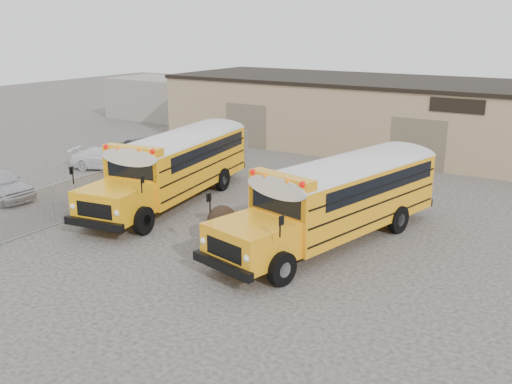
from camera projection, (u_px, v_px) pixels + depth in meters
The scene contains 9 objects.
ground at pixel (210, 231), 23.58m from camera, with size 120.00×120.00×0.00m, color #302E2C.
warehouse at pixel (383, 113), 39.15m from camera, with size 30.20×10.20×4.67m.
chainlink_fence at pixel (150, 175), 28.82m from camera, with size 0.07×18.07×1.81m.
distant_building_left at pixel (160, 98), 52.17m from camera, with size 8.00×6.00×3.60m, color gray.
school_bus_left at pixel (237, 136), 33.41m from camera, with size 4.41×11.64×3.32m.
school_bus_right at pixel (427, 164), 26.81m from camera, with size 5.20×11.57×3.29m.
tarp_bundle at pixel (222, 225), 21.87m from camera, with size 1.29×1.22×1.59m.
car_white at pixel (107, 158), 33.69m from camera, with size 1.76×4.32×1.25m, color white.
car_dark at pixel (146, 151), 35.29m from camera, with size 1.47×4.21×1.39m, color #222227.
Camera 1 is at (13.40, -17.76, 8.20)m, focal length 40.00 mm.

